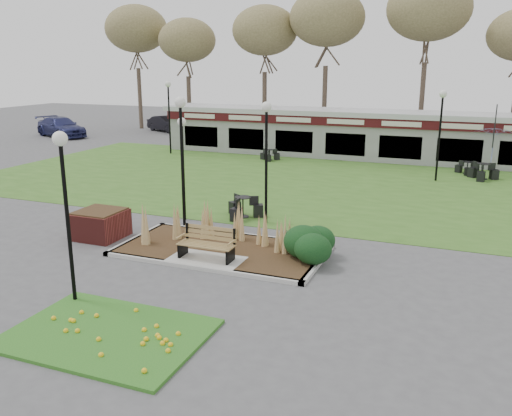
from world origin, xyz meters
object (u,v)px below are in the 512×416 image
at_px(bistro_set_a, 243,210).
at_px(bistro_set_b, 270,157).
at_px(bistro_set_c, 482,174).
at_px(park_bench, 207,243).
at_px(lamp_post_far_left, 169,101).
at_px(lamp_post_near_left, 182,146).
at_px(lamp_post_mid_left, 181,133).
at_px(car_black, 166,124).
at_px(food_pavilion, 351,133).
at_px(car_silver, 214,126).
at_px(lamp_post_mid_right, 266,136).
at_px(patio_umbrella, 493,145).
at_px(lamp_post_far_right, 441,115).
at_px(brick_planter, 100,224).
at_px(car_blue, 61,127).
at_px(lamp_post_near_right, 64,180).
at_px(bistro_set_d, 467,170).

relative_size(bistro_set_a, bistro_set_b, 1.26).
bearing_deg(bistro_set_b, bistro_set_c, -5.88).
relative_size(park_bench, lamp_post_far_left, 0.37).
bearing_deg(lamp_post_near_left, bistro_set_a, 30.01).
relative_size(lamp_post_mid_left, car_black, 1.15).
xyz_separation_m(food_pavilion, car_silver, (-12.82, 7.04, -0.86)).
bearing_deg(lamp_post_mid_right, car_black, 128.00).
bearing_deg(lamp_post_far_left, patio_umbrella, -0.44).
relative_size(park_bench, lamp_post_far_right, 0.38).
bearing_deg(patio_umbrella, lamp_post_far_left, 179.56).
xyz_separation_m(lamp_post_far_left, car_silver, (-1.77, 10.00, -2.73)).
distance_m(park_bench, car_silver, 29.67).
relative_size(lamp_post_near_left, car_black, 0.95).
distance_m(brick_planter, lamp_post_mid_right, 6.46).
distance_m(lamp_post_near_left, car_silver, 25.28).
xyz_separation_m(car_silver, car_blue, (-10.49, -6.00, 0.15)).
bearing_deg(lamp_post_far_left, bistro_set_b, 0.00).
distance_m(lamp_post_near_right, car_black, 34.26).
xyz_separation_m(car_black, car_blue, (-6.02, -6.00, 0.10)).
bearing_deg(lamp_post_far_right, food_pavilion, 135.65).
bearing_deg(patio_umbrella, car_silver, 154.02).
height_order(food_pavilion, car_blue, food_pavilion).
bearing_deg(car_blue, car_black, -21.84).
xyz_separation_m(park_bench, lamp_post_near_right, (-1.80, -3.72, 2.49)).
relative_size(lamp_post_near_left, patio_umbrella, 1.41).
xyz_separation_m(brick_planter, lamp_post_mid_left, (1.98, 2.20, 2.88)).
bearing_deg(lamp_post_far_left, park_bench, -56.59).
relative_size(lamp_post_near_right, bistro_set_b, 3.56).
bearing_deg(lamp_post_far_left, brick_planter, -67.44).
distance_m(food_pavilion, lamp_post_mid_left, 17.04).
relative_size(lamp_post_near_right, bistro_set_a, 2.84).
height_order(brick_planter, car_silver, car_silver).
height_order(bistro_set_b, bistro_set_c, bistro_set_c).
height_order(brick_planter, bistro_set_c, brick_planter).
relative_size(lamp_post_near_right, bistro_set_c, 2.80).
relative_size(bistro_set_a, car_blue, 0.28).
bearing_deg(lamp_post_mid_left, park_bench, -50.68).
bearing_deg(patio_umbrella, bistro_set_b, 179.32).
bearing_deg(brick_planter, lamp_post_mid_right, 38.26).
relative_size(brick_planter, bistro_set_a, 1.01).
bearing_deg(car_silver, lamp_post_mid_right, -171.35).
xyz_separation_m(lamp_post_near_right, lamp_post_far_right, (7.29, 18.07, 0.17)).
bearing_deg(lamp_post_near_left, car_silver, 113.49).
bearing_deg(lamp_post_mid_right, patio_umbrella, 57.46).
relative_size(park_bench, bistro_set_d, 1.39).
bearing_deg(car_silver, bistro_set_c, -140.28).
relative_size(bistro_set_c, car_silver, 0.42).
relative_size(lamp_post_mid_right, patio_umbrella, 1.63).
distance_m(patio_umbrella, car_blue, 31.59).
xyz_separation_m(lamp_post_near_left, car_blue, (-20.53, 17.10, -2.02)).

